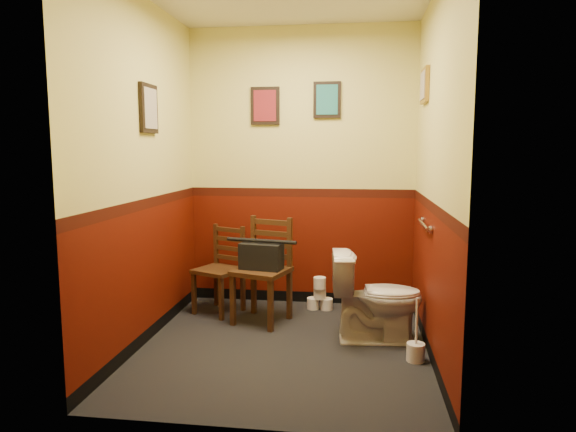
% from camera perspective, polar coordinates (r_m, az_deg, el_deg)
% --- Properties ---
extents(floor, '(2.20, 2.40, 0.00)m').
position_cam_1_polar(floor, '(4.14, -0.48, -14.31)').
color(floor, black).
rests_on(floor, ground).
extents(wall_back, '(2.20, 0.00, 2.70)m').
position_cam_1_polar(wall_back, '(5.04, 1.45, 5.35)').
color(wall_back, '#4B0E04').
rests_on(wall_back, ground).
extents(wall_front, '(2.20, 0.00, 2.70)m').
position_cam_1_polar(wall_front, '(2.67, -4.19, 3.43)').
color(wall_front, '#4B0E04').
rests_on(wall_front, ground).
extents(wall_left, '(0.00, 2.40, 2.70)m').
position_cam_1_polar(wall_left, '(4.15, -15.76, 4.61)').
color(wall_left, '#4B0E04').
rests_on(wall_left, ground).
extents(wall_right, '(0.00, 2.40, 2.70)m').
position_cam_1_polar(wall_right, '(3.85, 15.98, 4.40)').
color(wall_right, '#4B0E04').
rests_on(wall_right, ground).
extents(grab_bar, '(0.05, 0.56, 0.06)m').
position_cam_1_polar(grab_bar, '(4.13, 14.87, -0.95)').
color(grab_bar, silver).
rests_on(grab_bar, wall_right).
extents(framed_print_back_a, '(0.28, 0.04, 0.36)m').
position_cam_1_polar(framed_print_back_a, '(5.08, -2.56, 12.13)').
color(framed_print_back_a, black).
rests_on(framed_print_back_a, wall_back).
extents(framed_print_back_b, '(0.26, 0.04, 0.34)m').
position_cam_1_polar(framed_print_back_b, '(5.01, 4.37, 12.76)').
color(framed_print_back_b, black).
rests_on(framed_print_back_b, wall_back).
extents(framed_print_left, '(0.04, 0.30, 0.38)m').
position_cam_1_polar(framed_print_left, '(4.24, -15.20, 11.45)').
color(framed_print_left, black).
rests_on(framed_print_left, wall_left).
extents(framed_print_right, '(0.04, 0.34, 0.28)m').
position_cam_1_polar(framed_print_right, '(4.47, 14.92, 13.83)').
color(framed_print_right, olive).
rests_on(framed_print_right, wall_right).
extents(toilet, '(0.76, 0.47, 0.71)m').
position_cam_1_polar(toilet, '(4.22, 9.84, -8.92)').
color(toilet, white).
rests_on(toilet, floor).
extents(toilet_brush, '(0.13, 0.13, 0.48)m').
position_cam_1_polar(toilet_brush, '(3.97, 14.00, -14.33)').
color(toilet_brush, silver).
rests_on(toilet_brush, floor).
extents(chair_left, '(0.50, 0.50, 0.81)m').
position_cam_1_polar(chair_left, '(4.90, -7.47, -5.91)').
color(chair_left, '#442814').
rests_on(chair_left, floor).
extents(chair_right, '(0.54, 0.54, 0.93)m').
position_cam_1_polar(chair_right, '(4.60, -2.71, -6.02)').
color(chair_right, '#442814').
rests_on(chair_right, floor).
extents(handbag, '(0.39, 0.25, 0.27)m').
position_cam_1_polar(handbag, '(4.53, -2.98, -4.45)').
color(handbag, black).
rests_on(handbag, chair_right).
extents(tp_stack, '(0.25, 0.15, 0.32)m').
position_cam_1_polar(tp_stack, '(4.99, 3.55, -8.85)').
color(tp_stack, silver).
rests_on(tp_stack, floor).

